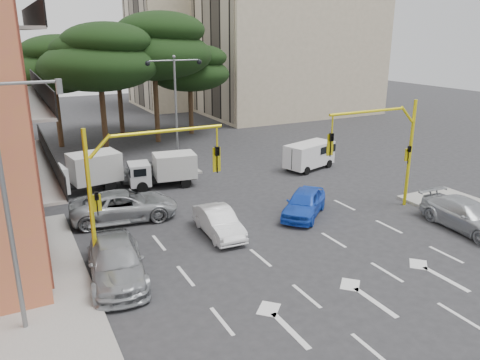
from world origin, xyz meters
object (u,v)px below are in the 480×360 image
object	(u,v)px
van_white	(309,156)
car_white_hatch	(219,222)
car_blue_compact	(304,203)
box_truck_b	(163,171)
street_lamp_left	(12,195)
street_lamp_center	(175,91)
car_silver_cross_a	(124,205)
car_silver_cross_b	(149,171)
box_truck_a	(81,174)
car_silver_parked	(467,216)
car_silver_wagon	(116,262)
signal_mast_right	(387,142)
signal_mast_left	(134,176)

from	to	relation	value
van_white	car_white_hatch	bearing A→B (deg)	-71.32
car_white_hatch	car_blue_compact	xyz separation A→B (m)	(5.12, 0.17, 0.06)
car_white_hatch	van_white	xyz separation A→B (m)	(10.57, 7.47, 0.31)
car_blue_compact	box_truck_b	bearing A→B (deg)	170.68
street_lamp_left	car_blue_compact	bearing A→B (deg)	17.16
street_lamp_left	box_truck_b	bearing A→B (deg)	55.23
street_lamp_center	car_white_hatch	size ratio (longest dim) A/B	1.96
street_lamp_center	van_white	distance (m)	10.64
car_silver_cross_a	car_white_hatch	bearing A→B (deg)	-130.82
car_blue_compact	van_white	distance (m)	9.12
car_silver_cross_a	car_silver_cross_b	world-z (taller)	car_silver_cross_a
car_white_hatch	box_truck_a	xyz separation A→B (m)	(-4.86, 9.49, 0.54)
box_truck_b	box_truck_a	bearing A→B (deg)	85.49
car_silver_parked	box_truck_a	distance (m)	21.75
street_lamp_center	car_silver_wagon	world-z (taller)	street_lamp_center
car_silver_parked	van_white	xyz separation A→B (m)	(-0.71, 12.54, 0.23)
car_silver_parked	van_white	world-z (taller)	van_white
car_blue_compact	car_silver_wagon	bearing A→B (deg)	-119.45
car_blue_compact	car_silver_cross_b	bearing A→B (deg)	168.76
car_silver_cross_b	car_silver_parked	size ratio (longest dim) A/B	0.81
car_blue_compact	box_truck_a	distance (m)	13.66
car_silver_cross_b	box_truck_b	bearing A→B (deg)	-166.79
street_lamp_center	car_silver_parked	bearing A→B (deg)	-64.17
signal_mast_right	street_lamp_left	size ratio (longest dim) A/B	0.75
street_lamp_left	van_white	world-z (taller)	street_lamp_left
box_truck_b	car_silver_wagon	bearing A→B (deg)	160.88
car_white_hatch	box_truck_b	world-z (taller)	box_truck_b
signal_mast_left	street_lamp_left	size ratio (longest dim) A/B	0.75
car_silver_wagon	van_white	bearing A→B (deg)	38.24
car_silver_wagon	box_truck_a	size ratio (longest dim) A/B	1.07
car_silver_cross_a	signal_mast_left	bearing A→B (deg)	-179.45
street_lamp_center	car_silver_cross_b	distance (m)	6.40
street_lamp_left	van_white	bearing A→B (deg)	30.97
car_silver_parked	car_blue_compact	bearing A→B (deg)	143.38
signal_mast_right	street_lamp_center	size ratio (longest dim) A/B	0.77
car_white_hatch	van_white	bearing A→B (deg)	37.93
street_lamp_center	box_truck_a	distance (m)	9.22
car_white_hatch	car_blue_compact	bearing A→B (deg)	4.60
van_white	box_truck_a	size ratio (longest dim) A/B	0.80
signal_mast_left	car_silver_cross_a	world-z (taller)	signal_mast_left
car_white_hatch	car_blue_compact	world-z (taller)	car_blue_compact
box_truck_a	box_truck_b	size ratio (longest dim) A/B	1.13
car_silver_wagon	car_silver_parked	size ratio (longest dim) A/B	1.03
car_silver_cross_b	box_truck_b	xyz separation A→B (m)	(0.49, -1.50, 0.35)
street_lamp_center	car_silver_cross_a	distance (m)	11.76
signal_mast_right	street_lamp_left	world-z (taller)	street_lamp_left
signal_mast_right	van_white	bearing A→B (deg)	82.15
car_silver_wagon	van_white	distance (m)	18.61
car_silver_cross_a	van_white	xyz separation A→B (m)	(14.15, 3.44, 0.20)
street_lamp_left	street_lamp_center	world-z (taller)	street_lamp_left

